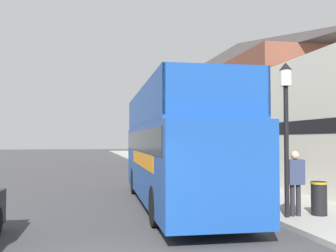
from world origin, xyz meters
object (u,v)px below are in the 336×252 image
lamp_post_nearest (286,109)px  litter_bin (319,197)px  parked_car_ahead_of_bus (157,169)px  lamp_post_second (210,112)px  pedestrian_second (295,177)px  pedestrian_third (264,168)px  tour_bus (175,154)px

lamp_post_nearest → litter_bin: 2.73m
parked_car_ahead_of_bus → lamp_post_second: (1.70, -4.36, 2.91)m
pedestrian_second → litter_bin: bearing=-1.3°
pedestrian_third → lamp_post_second: bearing=106.7°
lamp_post_second → lamp_post_nearest: bearing=-91.4°
parked_car_ahead_of_bus → lamp_post_second: size_ratio=0.88×
lamp_post_second → litter_bin: (0.88, -7.17, -2.95)m
parked_car_ahead_of_bus → pedestrian_second: size_ratio=2.43×
lamp_post_second → tour_bus: bearing=-123.9°
lamp_post_nearest → tour_bus: bearing=125.2°
lamp_post_second → parked_car_ahead_of_bus: bearing=111.4°
pedestrian_second → lamp_post_second: (-0.14, 7.15, 2.35)m
pedestrian_second → pedestrian_third: 3.84m
pedestrian_third → litter_bin: (-0.14, -3.76, -0.59)m
lamp_post_nearest → litter_bin: size_ratio=4.53×
pedestrian_second → lamp_post_second: lamp_post_second is taller
pedestrian_third → lamp_post_second: lamp_post_second is taller
tour_bus → pedestrian_third: (3.60, 0.43, -0.57)m
pedestrian_second → pedestrian_third: size_ratio=1.01×
litter_bin → lamp_post_second: bearing=97.0°
parked_car_ahead_of_bus → lamp_post_nearest: bearing=-82.8°
lamp_post_nearest → litter_bin: bearing=4.1°
lamp_post_nearest → lamp_post_second: lamp_post_second is taller
pedestrian_second → lamp_post_nearest: 1.94m
tour_bus → lamp_post_second: size_ratio=2.14×
pedestrian_second → lamp_post_nearest: bearing=-163.6°
lamp_post_second → litter_bin: 7.80m
parked_car_ahead_of_bus → lamp_post_second: 5.51m
parked_car_ahead_of_bus → lamp_post_nearest: size_ratio=1.03×
parked_car_ahead_of_bus → lamp_post_second: lamp_post_second is taller
pedestrian_second → pedestrian_third: bearing=76.7°
pedestrian_third → litter_bin: pedestrian_third is taller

